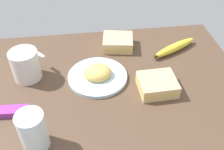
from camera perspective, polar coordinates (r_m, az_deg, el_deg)
tabletop at (r=89.27cm, az=-0.00°, el=-1.94°), size 90.00×64.00×2.00cm
plate_of_food at (r=89.24cm, az=-3.15°, el=0.02°), size 20.13×20.13×4.73cm
coffee_mug_black at (r=91.60cm, az=-18.19°, el=2.14°), size 11.19×10.80×10.40cm
sandwich_main at (r=85.54cm, az=9.75°, el=-2.08°), size 11.99×10.86×4.40cm
sandwich_side at (r=103.17cm, az=1.26°, el=7.06°), size 12.77×11.84×4.40cm
glass_of_milk at (r=71.12cm, az=-16.61°, el=-11.82°), size 7.15×7.15×11.40cm
banana at (r=104.14cm, az=13.42°, el=5.79°), size 19.74×12.22×3.21cm
snack_bar at (r=84.20cm, az=-22.30°, el=-7.35°), size 14.61×4.37×2.00cm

